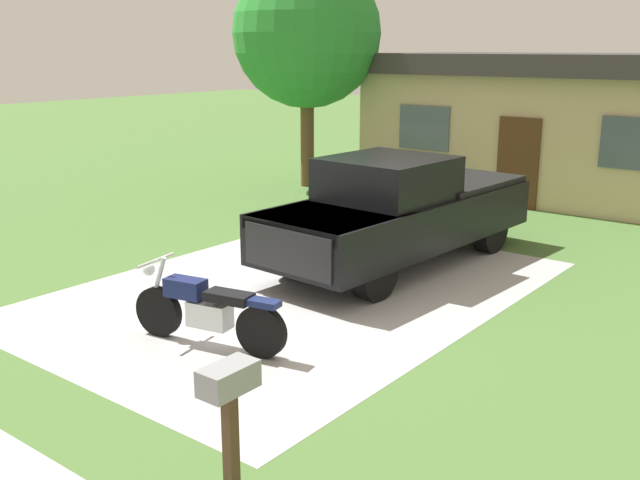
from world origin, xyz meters
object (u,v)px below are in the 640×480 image
(pickup_truck, at_px, (402,209))
(mailbox, at_px, (229,398))
(motorcycle, at_px, (207,310))
(neighbor_house, at_px, (560,122))
(shade_tree, at_px, (307,34))

(pickup_truck, xyz_separation_m, mailbox, (2.67, -6.85, 0.03))
(motorcycle, bearing_deg, neighbor_house, 91.56)
(mailbox, bearing_deg, neighbor_house, 101.27)
(mailbox, relative_size, neighbor_house, 0.13)
(shade_tree, bearing_deg, mailbox, -53.42)
(shade_tree, relative_size, neighbor_house, 0.62)
(neighbor_house, bearing_deg, pickup_truck, -87.86)
(pickup_truck, bearing_deg, motorcycle, -89.44)
(pickup_truck, distance_m, shade_tree, 8.16)
(mailbox, distance_m, shade_tree, 14.73)
(shade_tree, bearing_deg, neighbor_house, 30.73)
(mailbox, xyz_separation_m, shade_tree, (-8.59, 11.58, 3.01))
(pickup_truck, bearing_deg, shade_tree, 141.42)
(motorcycle, distance_m, neighbor_house, 12.78)
(pickup_truck, xyz_separation_m, neighbor_house, (-0.30, 8.07, 0.84))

